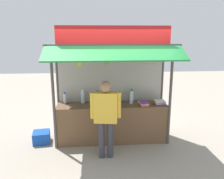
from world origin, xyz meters
The scene contains 15 objects.
ground_plane centered at (0.00, 0.00, 0.00)m, with size 20.00×20.00×0.00m, color #9E9384.
stall_counter centered at (0.00, 0.00, 0.43)m, with size 2.48×0.56×0.86m, color brown.
stall_structure centered at (0.00, 0.06, 1.53)m, with size 2.68×1.37×2.57m.
water_bottle_far_left centered at (0.44, 0.05, 0.99)m, with size 0.08×0.08×0.27m.
water_bottle_left centered at (0.49, 0.21, 1.00)m, with size 0.08×0.08×0.30m.
water_bottle_right centered at (-0.33, 0.17, 1.00)m, with size 0.08×0.08×0.29m.
water_bottle_rear_center centered at (-0.04, 0.16, 0.98)m, with size 0.07×0.07×0.24m.
water_bottle_front_right centered at (-0.66, 0.19, 1.01)m, with size 0.09×0.09×0.31m.
water_bottle_front_left centered at (-1.07, 0.19, 0.99)m, with size 0.07×0.07×0.26m.
magazine_stack_back_left centered at (1.08, -0.06, 0.91)m, with size 0.24×0.26×0.09m.
magazine_stack_back_right centered at (0.70, -0.10, 0.90)m, with size 0.22×0.30×0.07m.
banana_bunch_rightmost centered at (-0.67, -0.38, 1.88)m, with size 0.10×0.10×0.30m.
banana_bunch_leftmost centered at (-0.14, -0.38, 1.89)m, with size 0.10×0.10×0.28m.
vendor_person centered at (-0.18, -0.75, 0.94)m, with size 0.59×0.25×1.56m.
plastic_crate centered at (-1.61, 0.01, 0.13)m, with size 0.37×0.37×0.26m, color #194CB2.
Camera 1 is at (-0.40, -4.89, 2.38)m, focal length 36.46 mm.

